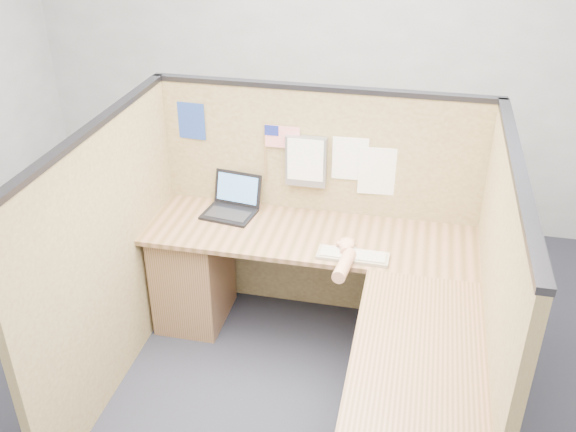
% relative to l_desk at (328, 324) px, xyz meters
% --- Properties ---
extents(floor, '(5.00, 5.00, 0.00)m').
position_rel_l_desk_xyz_m(floor, '(-0.18, -0.29, -0.39)').
color(floor, black).
rests_on(floor, ground).
extents(wall_back, '(5.00, 0.00, 5.00)m').
position_rel_l_desk_xyz_m(wall_back, '(-0.18, 1.96, 1.01)').
color(wall_back, '#939697').
rests_on(wall_back, floor).
extents(cubicle_partitions, '(2.06, 1.83, 1.53)m').
position_rel_l_desk_xyz_m(cubicle_partitions, '(-0.18, 0.14, 0.38)').
color(cubicle_partitions, brown).
rests_on(cubicle_partitions, floor).
extents(l_desk, '(1.95, 1.75, 0.73)m').
position_rel_l_desk_xyz_m(l_desk, '(0.00, 0.00, 0.00)').
color(l_desk, brown).
rests_on(l_desk, floor).
extents(laptop, '(0.34, 0.34, 0.22)m').
position_rel_l_desk_xyz_m(laptop, '(-0.71, 0.56, 0.39)').
color(laptop, black).
rests_on(laptop, l_desk).
extents(keyboard, '(0.40, 0.14, 0.03)m').
position_rel_l_desk_xyz_m(keyboard, '(0.10, 0.19, 0.35)').
color(keyboard, gray).
rests_on(keyboard, l_desk).
extents(mouse, '(0.12, 0.09, 0.05)m').
position_rel_l_desk_xyz_m(mouse, '(0.05, 0.25, 0.36)').
color(mouse, '#B3B3B7').
rests_on(mouse, l_desk).
extents(hand_forearm, '(0.11, 0.39, 0.08)m').
position_rel_l_desk_xyz_m(hand_forearm, '(0.07, 0.11, 0.38)').
color(hand_forearm, tan).
rests_on(hand_forearm, l_desk).
extents(blue_poster, '(0.17, 0.02, 0.23)m').
position_rel_l_desk_xyz_m(blue_poster, '(-0.98, 0.68, 0.87)').
color(blue_poster, navy).
rests_on(blue_poster, cubicle_partitions).
extents(american_flag, '(0.22, 0.01, 0.37)m').
position_rel_l_desk_xyz_m(american_flag, '(-0.44, 0.67, 0.80)').
color(american_flag, olive).
rests_on(american_flag, cubicle_partitions).
extents(file_holder, '(0.25, 0.05, 0.32)m').
position_rel_l_desk_xyz_m(file_holder, '(-0.26, 0.66, 0.68)').
color(file_holder, slate).
rests_on(file_holder, cubicle_partitions).
extents(paper_left, '(0.24, 0.02, 0.30)m').
position_rel_l_desk_xyz_m(paper_left, '(0.17, 0.68, 0.64)').
color(paper_left, white).
rests_on(paper_left, cubicle_partitions).
extents(paper_right, '(0.21, 0.01, 0.27)m').
position_rel_l_desk_xyz_m(paper_right, '(0.00, 0.68, 0.71)').
color(paper_right, white).
rests_on(paper_right, cubicle_partitions).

